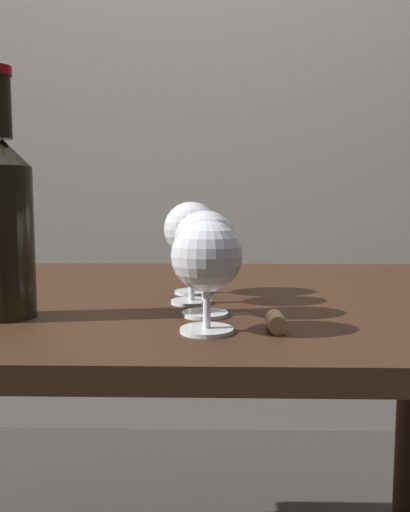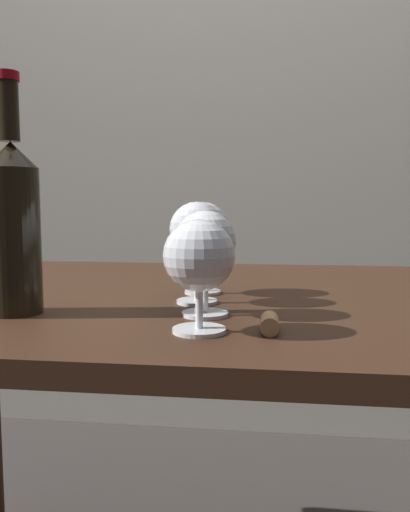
{
  "view_description": "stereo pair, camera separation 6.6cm",
  "coord_description": "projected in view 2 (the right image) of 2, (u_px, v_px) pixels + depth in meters",
  "views": [
    {
      "loc": [
        0.09,
        -0.85,
        0.87
      ],
      "look_at": [
        0.08,
        -0.19,
        0.81
      ],
      "focal_mm": 35.06,
      "sensor_mm": 36.0,
      "label": 1
    },
    {
      "loc": [
        0.16,
        -0.84,
        0.87
      ],
      "look_at": [
        0.08,
        -0.19,
        0.81
      ],
      "focal_mm": 35.06,
      "sensor_mm": 36.0,
      "label": 2
    }
  ],
  "objects": [
    {
      "name": "back_wall",
      "position": [
        226.0,
        89.0,
        1.85
      ],
      "size": [
        5.0,
        0.08,
        2.6
      ],
      "primitive_type": "cube",
      "color": "beige",
      "rests_on": "ground_plane"
    },
    {
      "name": "wine_glass_merlot",
      "position": [
        203.0,
        231.0,
        0.83
      ],
      "size": [
        0.09,
        0.09,
        0.15
      ],
      "color": "white",
      "rests_on": "dining_table"
    },
    {
      "name": "wine_glass_port",
      "position": [
        205.0,
        244.0,
        0.66
      ],
      "size": [
        0.08,
        0.08,
        0.14
      ],
      "color": "white",
      "rests_on": "dining_table"
    },
    {
      "name": "wine_bottle",
      "position": [
        13.0,
        223.0,
        0.67
      ],
      "size": [
        0.07,
        0.07,
        0.32
      ],
      "color": "black",
      "rests_on": "dining_table"
    },
    {
      "name": "wine_glass_rose",
      "position": [
        197.0,
        232.0,
        0.75
      ],
      "size": [
        0.08,
        0.08,
        0.15
      ],
      "color": "white",
      "rests_on": "dining_table"
    },
    {
      "name": "dining_table",
      "position": [
        176.0,
        345.0,
        0.88
      ],
      "size": [
        1.25,
        0.8,
        0.72
      ],
      "color": "#382114",
      "rests_on": "ground_plane"
    },
    {
      "name": "cork",
      "position": [
        270.0,
        324.0,
        0.58
      ],
      "size": [
        0.02,
        0.04,
        0.02
      ],
      "primitive_type": "cylinder",
      "rotation": [
        1.57,
        0.0,
        0.0
      ],
      "color": "tan",
      "rests_on": "dining_table"
    },
    {
      "name": "wine_glass_white",
      "position": [
        199.0,
        258.0,
        0.58
      ],
      "size": [
        0.08,
        0.08,
        0.13
      ],
      "color": "white",
      "rests_on": "dining_table"
    }
  ]
}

